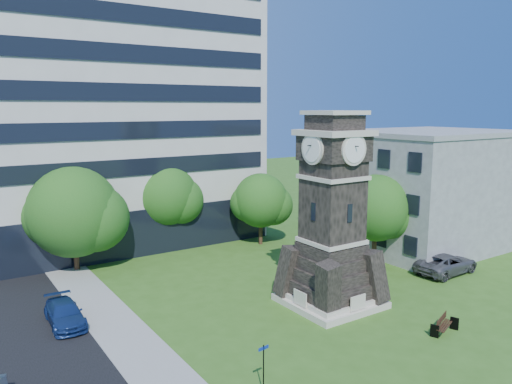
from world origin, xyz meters
TOP-DOWN VIEW (x-y plane):
  - ground at (0.00, 0.00)m, footprint 160.00×160.00m
  - sidewalk at (-9.50, 5.00)m, footprint 3.00×70.00m
  - clock_tower at (3.00, 2.00)m, footprint 5.40×5.40m
  - office_tall at (-3.20, 25.84)m, footprint 26.20×15.11m
  - office_low at (19.97, 8.00)m, footprint 15.20×12.20m
  - car_street_north at (-11.86, 8.18)m, footprint 1.95×4.51m
  - car_east_lot at (14.36, 1.62)m, footprint 5.53×2.70m
  - park_bench at (5.43, -4.65)m, footprint 1.86×0.50m
  - street_sign at (-6.35, -4.11)m, footprint 0.56×0.06m
  - tree_nw at (-8.66, 17.90)m, footprint 7.62×6.93m
  - tree_nc at (-0.44, 19.91)m, footprint 6.37×5.79m
  - tree_ne at (7.32, 16.21)m, footprint 5.44×4.94m
  - tree_east at (11.61, 6.31)m, footprint 5.84×5.31m

SIDE VIEW (x-z plane):
  - ground at x=0.00m, z-range 0.00..0.00m
  - sidewalk at x=-9.50m, z-range 0.00..0.06m
  - park_bench at x=5.43m, z-range 0.03..0.99m
  - car_street_north at x=-11.86m, z-range 0.00..1.29m
  - car_east_lot at x=14.36m, z-range 0.00..1.51m
  - street_sign at x=-6.35m, z-range 0.29..2.61m
  - tree_ne at x=7.32m, z-range 0.64..7.20m
  - tree_nw at x=-8.66m, z-range 0.37..8.41m
  - tree_east at x=11.61m, z-range 0.78..8.01m
  - tree_nc at x=-0.44m, z-range 0.78..8.53m
  - office_low at x=19.97m, z-range 0.01..10.41m
  - clock_tower at x=3.00m, z-range -0.83..11.39m
  - office_tall at x=-3.20m, z-range -0.08..28.52m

